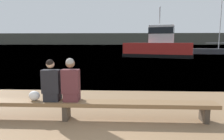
% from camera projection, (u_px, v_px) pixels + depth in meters
% --- Properties ---
extents(water_surface, '(240.00, 240.00, 0.00)m').
position_uv_depth(water_surface, '(120.00, 45.00, 126.50)').
color(water_surface, '#5684A3').
rests_on(water_surface, ground).
extents(far_shoreline, '(600.00, 12.00, 8.33)m').
position_uv_depth(far_shoreline, '(120.00, 39.00, 150.93)').
color(far_shoreline, '#4C4C42').
rests_on(far_shoreline, ground).
extents(bench_main, '(7.24, 0.42, 0.46)m').
position_uv_depth(bench_main, '(66.00, 104.00, 4.86)').
color(bench_main, brown).
rests_on(bench_main, ground).
extents(person_left, '(0.42, 0.36, 1.02)m').
position_uv_depth(person_left, '(51.00, 83.00, 4.81)').
color(person_left, black).
rests_on(person_left, bench_main).
extents(person_right, '(0.42, 0.37, 1.05)m').
position_uv_depth(person_right, '(71.00, 82.00, 4.78)').
color(person_right, '#56282D').
rests_on(person_right, bench_main).
extents(shopping_bag, '(0.27, 0.19, 0.24)m').
position_uv_depth(shopping_bag, '(34.00, 96.00, 4.88)').
color(shopping_bag, white).
rests_on(shopping_bag, bench_main).
extents(tugboat_red, '(8.98, 5.71, 6.15)m').
position_uv_depth(tugboat_red, '(158.00, 47.00, 25.02)').
color(tugboat_red, red).
rests_on(tugboat_red, water_surface).
extents(moored_sailboat, '(8.97, 2.92, 8.17)m').
position_uv_depth(moored_sailboat, '(221.00, 51.00, 31.35)').
color(moored_sailboat, '#333338').
rests_on(moored_sailboat, water_surface).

